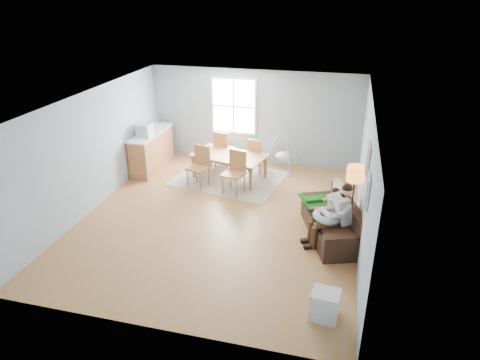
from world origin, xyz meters
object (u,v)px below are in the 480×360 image
(chair_sw, at_px, (200,163))
(chair_se, at_px, (235,169))
(baby_swing, at_px, (283,155))
(dining_table, at_px, (229,167))
(chair_ne, at_px, (256,153))
(floor_lamp, at_px, (355,180))
(monitor, at_px, (145,130))
(sofa, at_px, (334,224))
(chair_nw, at_px, (223,146))
(toddler, at_px, (330,203))
(father, at_px, (334,213))
(counter, at_px, (152,150))
(storage_cube, at_px, (324,305))

(chair_sw, height_order, chair_se, chair_se)
(chair_se, distance_m, baby_swing, 1.96)
(dining_table, height_order, chair_ne, chair_ne)
(baby_swing, bearing_deg, dining_table, -143.67)
(floor_lamp, height_order, monitor, floor_lamp)
(sofa, distance_m, chair_sw, 3.89)
(chair_nw, bearing_deg, toddler, -42.28)
(father, relative_size, dining_table, 0.69)
(toddler, xyz_separation_m, counter, (-5.07, 2.31, -0.14))
(dining_table, bearing_deg, toddler, -23.26)
(sofa, relative_size, chair_ne, 2.17)
(storage_cube, xyz_separation_m, dining_table, (-2.87, 4.75, 0.10))
(father, height_order, dining_table, father)
(sofa, height_order, counter, counter)
(toddler, relative_size, chair_se, 0.75)
(floor_lamp, height_order, chair_se, floor_lamp)
(monitor, bearing_deg, father, -25.06)
(toddler, distance_m, chair_nw, 4.26)
(monitor, bearing_deg, dining_table, 3.90)
(counter, bearing_deg, father, -28.20)
(chair_sw, bearing_deg, sofa, -25.56)
(dining_table, bearing_deg, storage_cube, -44.80)
(chair_sw, bearing_deg, chair_ne, 44.60)
(chair_sw, bearing_deg, baby_swing, 39.09)
(chair_sw, relative_size, counter, 0.56)
(dining_table, relative_size, chair_se, 1.76)
(floor_lamp, xyz_separation_m, monitor, (-5.48, 2.30, -0.15))
(toddler, xyz_separation_m, floor_lamp, (0.43, -0.35, 0.71))
(chair_nw, bearing_deg, monitor, -154.34)
(counter, height_order, baby_swing, counter)
(toddler, relative_size, chair_ne, 0.83)
(chair_nw, distance_m, counter, 2.00)
(chair_ne, relative_size, baby_swing, 0.84)
(dining_table, distance_m, chair_sw, 0.89)
(storage_cube, relative_size, baby_swing, 0.41)
(dining_table, bearing_deg, father, -27.79)
(dining_table, xyz_separation_m, chair_sw, (-0.60, -0.59, 0.28))
(sofa, height_order, monitor, monitor)
(sofa, bearing_deg, chair_se, 149.06)
(chair_sw, distance_m, monitor, 1.85)
(sofa, xyz_separation_m, chair_nw, (-3.28, 3.02, 0.34))
(toddler, height_order, dining_table, toddler)
(storage_cube, relative_size, chair_se, 0.44)
(chair_nw, bearing_deg, storage_cube, -59.40)
(chair_ne, height_order, monitor, monitor)
(monitor, bearing_deg, chair_ne, 14.61)
(sofa, xyz_separation_m, floor_lamp, (0.30, -0.20, 1.11))
(dining_table, relative_size, chair_sw, 1.79)
(father, xyz_separation_m, chair_nw, (-3.26, 3.33, -0.08))
(floor_lamp, distance_m, chair_sw, 4.30)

